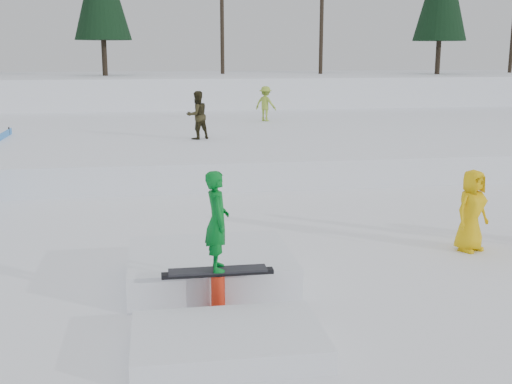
{
  "coord_description": "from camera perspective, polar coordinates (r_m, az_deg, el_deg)",
  "views": [
    {
      "loc": [
        -1.41,
        -9.81,
        3.71
      ],
      "look_at": [
        0.5,
        2.0,
        1.1
      ],
      "focal_mm": 45.0,
      "sensor_mm": 36.0,
      "label": 1
    }
  ],
  "objects": [
    {
      "name": "walker_ygreen",
      "position": [
        27.87,
        0.86,
        7.85
      ],
      "size": [
        1.1,
        1.04,
        1.49
      ],
      "primitive_type": "imported",
      "rotation": [
        0.0,
        0.0,
        2.47
      ],
      "color": "#8FAF34",
      "rests_on": "snow_midrise"
    },
    {
      "name": "jib_rail_feature",
      "position": [
        9.87,
        -3.73,
        -7.89
      ],
      "size": [
        2.6,
        4.4,
        2.11
      ],
      "color": "white",
      "rests_on": "ground"
    },
    {
      "name": "snow_berm",
      "position": [
        39.91,
        -7.22,
        8.6
      ],
      "size": [
        60.0,
        14.0,
        2.4
      ],
      "primitive_type": "cube",
      "color": "white",
      "rests_on": "ground"
    },
    {
      "name": "ground",
      "position": [
        10.58,
        -0.96,
        -8.22
      ],
      "size": [
        120.0,
        120.0,
        0.0
      ],
      "primitive_type": "plane",
      "color": "white"
    },
    {
      "name": "walker_olive",
      "position": [
        22.05,
        -5.25,
        6.82
      ],
      "size": [
        0.99,
        0.91,
        1.64
      ],
      "primitive_type": "imported",
      "rotation": [
        0.0,
        0.0,
        3.61
      ],
      "color": "black",
      "rests_on": "snow_midrise"
    },
    {
      "name": "spectator_yellow",
      "position": [
        12.79,
        18.62,
        -1.56
      ],
      "size": [
        0.91,
        0.78,
        1.57
      ],
      "primitive_type": "imported",
      "rotation": [
        0.0,
        0.0,
        0.44
      ],
      "color": "#E5B209",
      "rests_on": "ground"
    },
    {
      "name": "snow_midrise",
      "position": [
        26.06,
        -6.03,
        4.94
      ],
      "size": [
        50.0,
        18.0,
        0.8
      ],
      "primitive_type": "cube",
      "color": "white",
      "rests_on": "ground"
    }
  ]
}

